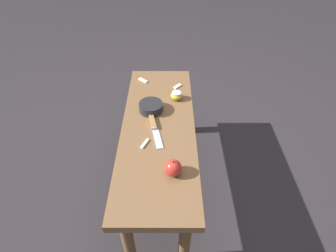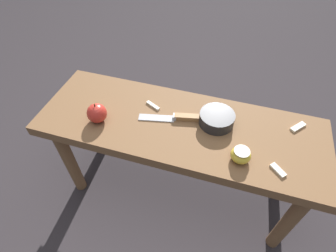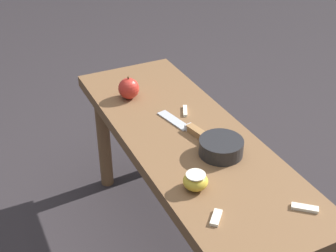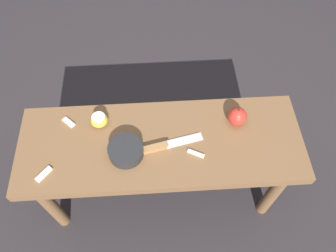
# 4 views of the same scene
# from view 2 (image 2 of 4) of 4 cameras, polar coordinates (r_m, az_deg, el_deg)

# --- Properties ---
(ground_plane) EXTENTS (8.00, 8.00, 0.00)m
(ground_plane) POSITION_cam_2_polar(r_m,az_deg,el_deg) (1.34, 1.87, -13.60)
(ground_plane) COLOR #2D282B
(wooden_bench) EXTENTS (1.05, 0.36, 0.48)m
(wooden_bench) POSITION_cam_2_polar(r_m,az_deg,el_deg) (1.01, 2.43, -2.42)
(wooden_bench) COLOR brown
(wooden_bench) RESTS_ON ground_plane
(knife) EXTENTS (0.23, 0.08, 0.02)m
(knife) POSITION_cam_2_polar(r_m,az_deg,el_deg) (0.96, 2.46, 1.90)
(knife) COLOR #B7BABF
(knife) RESTS_ON wooden_bench
(apple_whole) EXTENTS (0.07, 0.07, 0.08)m
(apple_whole) POSITION_cam_2_polar(r_m,az_deg,el_deg) (0.97, -15.22, 2.71)
(apple_whole) COLOR red
(apple_whole) RESTS_ON wooden_bench
(apple_cut) EXTENTS (0.06, 0.06, 0.04)m
(apple_cut) POSITION_cam_2_polar(r_m,az_deg,el_deg) (0.86, 15.55, -6.09)
(apple_cut) COLOR gold
(apple_cut) RESTS_ON wooden_bench
(apple_slice_near_knife) EXTENTS (0.06, 0.06, 0.01)m
(apple_slice_near_knife) POSITION_cam_2_polar(r_m,az_deg,el_deg) (1.04, 26.45, -0.17)
(apple_slice_near_knife) COLOR white
(apple_slice_near_knife) RESTS_ON wooden_bench
(apple_slice_center) EXTENTS (0.06, 0.04, 0.01)m
(apple_slice_center) POSITION_cam_2_polar(r_m,az_deg,el_deg) (1.01, -3.28, 4.47)
(apple_slice_center) COLOR white
(apple_slice_center) RESTS_ON wooden_bench
(apple_slice_near_bowl) EXTENTS (0.05, 0.05, 0.01)m
(apple_slice_near_bowl) POSITION_cam_2_polar(r_m,az_deg,el_deg) (0.89, 22.84, -8.85)
(apple_slice_near_bowl) COLOR white
(apple_slice_near_bowl) RESTS_ON wooden_bench
(bowl) EXTENTS (0.13, 0.13, 0.05)m
(bowl) POSITION_cam_2_polar(r_m,az_deg,el_deg) (0.95, 10.56, 1.57)
(bowl) COLOR #232326
(bowl) RESTS_ON wooden_bench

